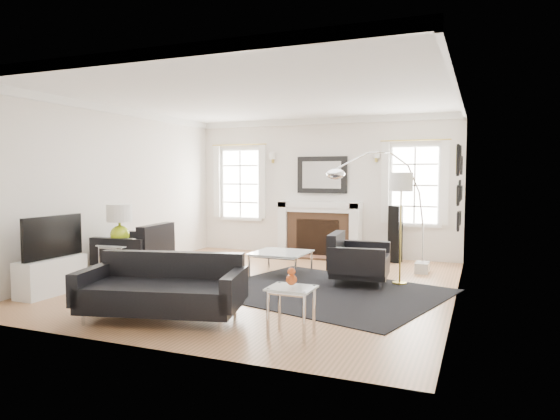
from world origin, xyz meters
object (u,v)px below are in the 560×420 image
at_px(fireplace, 319,230).
at_px(gourd_lamp, 120,221).
at_px(coffee_table, 281,254).
at_px(armchair_left, 138,252).
at_px(armchair_right, 356,261).
at_px(sofa, 164,290).
at_px(arc_floor_lamp, 381,206).

bearing_deg(fireplace, gourd_lamp, -123.14).
height_order(coffee_table, gourd_lamp, gourd_lamp).
bearing_deg(armchair_left, armchair_right, 12.51).
height_order(armchair_left, armchair_right, armchair_left).
distance_m(fireplace, coffee_table, 2.10).
xyz_separation_m(sofa, coffee_table, (0.33, 2.80, 0.03)).
height_order(armchair_left, arc_floor_lamp, arc_floor_lamp).
bearing_deg(sofa, coffee_table, 83.31).
xyz_separation_m(armchair_left, coffee_table, (2.14, 0.94, -0.04)).
distance_m(coffee_table, gourd_lamp, 2.62).
relative_size(fireplace, gourd_lamp, 2.72).
height_order(gourd_lamp, arc_floor_lamp, arc_floor_lamp).
bearing_deg(armchair_left, arc_floor_lamp, 22.39).
distance_m(gourd_lamp, arc_floor_lamp, 4.16).
height_order(armchair_left, gourd_lamp, gourd_lamp).
xyz_separation_m(sofa, armchair_left, (-1.81, 1.86, 0.07)).
xyz_separation_m(coffee_table, arc_floor_lamp, (1.51, 0.57, 0.78)).
relative_size(sofa, armchair_left, 1.75).
distance_m(armchair_right, coffee_table, 1.30).
bearing_deg(armchair_right, fireplace, 119.86).
bearing_deg(armchair_left, gourd_lamp, -101.74).
xyz_separation_m(gourd_lamp, arc_floor_lamp, (3.72, 1.85, 0.21)).
height_order(sofa, armchair_right, armchair_right).
xyz_separation_m(fireplace, gourd_lamp, (-2.20, -3.37, 0.38)).
bearing_deg(fireplace, armchair_right, -60.14).
distance_m(fireplace, armchair_left, 3.70).
bearing_deg(arc_floor_lamp, armchair_left, -157.61).
bearing_deg(armchair_left, coffee_table, 23.67).
distance_m(sofa, armchair_right, 3.08).
xyz_separation_m(fireplace, armchair_right, (1.30, -2.27, -0.19)).
xyz_separation_m(sofa, arc_floor_lamp, (1.84, 3.36, 0.81)).
relative_size(gourd_lamp, arc_floor_lamp, 0.30).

